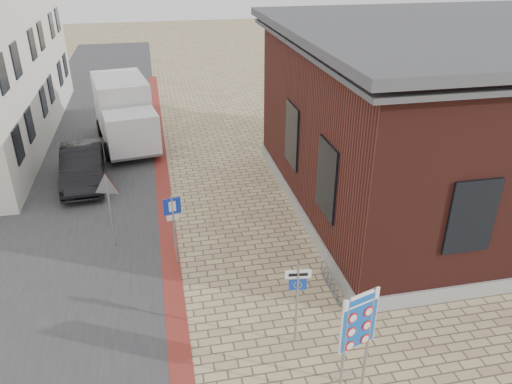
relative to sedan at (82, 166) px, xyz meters
name	(u,v)px	position (x,y,z in m)	size (l,w,h in m)	color
ground	(260,355)	(5.30, -11.47, -0.79)	(120.00, 120.00, 0.00)	tan
road_strip	(88,152)	(-0.20, 3.53, -0.78)	(7.00, 60.00, 0.02)	#38383A
curb_strip	(164,190)	(3.30, -1.47, -0.77)	(0.60, 40.00, 0.02)	maroon
brick_building	(454,116)	(14.30, -4.47, 2.70)	(13.00, 13.00, 6.80)	gray
bike_rack	(331,282)	(7.95, -9.27, -0.52)	(0.08, 1.80, 0.60)	slate
sedan	(82,166)	(0.00, 0.00, 0.00)	(1.67, 4.78, 1.57)	black
box_truck	(124,112)	(1.74, 4.45, 0.87)	(3.38, 6.46, 3.22)	slate
border_sign	(359,323)	(7.14, -12.97, 1.24)	(0.93, 0.34, 2.82)	gray
essen_sign	(297,293)	(6.30, -11.17, 0.81)	(0.65, 0.12, 2.42)	gray
parking_sign	(173,219)	(3.50, -6.97, 0.89)	(0.54, 0.14, 2.47)	gray
yield_sign	(108,192)	(1.50, -5.47, 1.28)	(0.93, 0.34, 2.69)	gray
bollard	(175,243)	(3.50, -6.47, -0.31)	(0.09, 0.09, 0.96)	#FF360D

